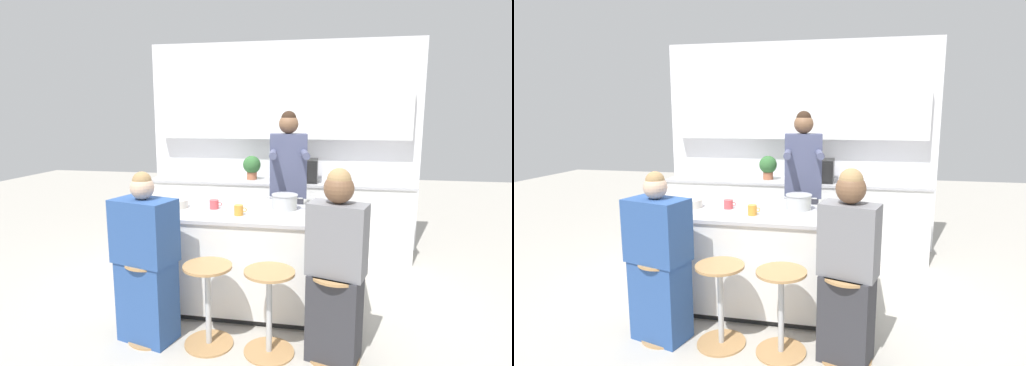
% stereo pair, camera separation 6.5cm
% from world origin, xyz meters
% --- Properties ---
extents(ground_plane, '(16.00, 16.00, 0.00)m').
position_xyz_m(ground_plane, '(0.00, 0.00, 0.00)').
color(ground_plane, '#B2ADA3').
extents(wall_back, '(3.56, 0.22, 2.70)m').
position_xyz_m(wall_back, '(0.00, 1.90, 1.54)').
color(wall_back, white).
rests_on(wall_back, ground_plane).
extents(back_counter, '(3.30, 0.61, 0.94)m').
position_xyz_m(back_counter, '(0.00, 1.61, 0.47)').
color(back_counter, white).
rests_on(back_counter, ground_plane).
extents(kitchen_island, '(1.78, 0.76, 0.91)m').
position_xyz_m(kitchen_island, '(0.00, 0.00, 0.46)').
color(kitchen_island, black).
rests_on(kitchen_island, ground_plane).
extents(bar_stool_leftmost, '(0.38, 0.38, 0.65)m').
position_xyz_m(bar_stool_leftmost, '(-0.71, -0.64, 0.35)').
color(bar_stool_leftmost, tan).
rests_on(bar_stool_leftmost, ground_plane).
extents(bar_stool_center_left, '(0.38, 0.38, 0.65)m').
position_xyz_m(bar_stool_center_left, '(-0.24, -0.65, 0.35)').
color(bar_stool_center_left, tan).
rests_on(bar_stool_center_left, ground_plane).
extents(bar_stool_center_right, '(0.38, 0.38, 0.65)m').
position_xyz_m(bar_stool_center_right, '(0.24, -0.68, 0.35)').
color(bar_stool_center_right, tan).
rests_on(bar_stool_center_right, ground_plane).
extents(bar_stool_rightmost, '(0.38, 0.38, 0.65)m').
position_xyz_m(bar_stool_rightmost, '(0.71, -0.65, 0.35)').
color(bar_stool_rightmost, tan).
rests_on(bar_stool_rightmost, ground_plane).
extents(person_cooking, '(0.45, 0.62, 1.80)m').
position_xyz_m(person_cooking, '(0.23, 0.68, 0.91)').
color(person_cooking, '#383842').
rests_on(person_cooking, ground_plane).
extents(person_wrapped_blanket, '(0.52, 0.39, 1.34)m').
position_xyz_m(person_wrapped_blanket, '(-0.73, -0.66, 0.63)').
color(person_wrapped_blanket, '#2D5193').
rests_on(person_wrapped_blanket, ground_plane).
extents(person_seated_near, '(0.44, 0.36, 1.41)m').
position_xyz_m(person_seated_near, '(0.71, -0.66, 0.65)').
color(person_seated_near, '#333338').
rests_on(person_seated_near, ground_plane).
extents(cooking_pot, '(0.33, 0.24, 0.14)m').
position_xyz_m(cooking_pot, '(0.25, 0.16, 0.98)').
color(cooking_pot, '#B7BABC').
rests_on(cooking_pot, kitchen_island).
extents(fruit_bowl, '(0.23, 0.23, 0.07)m').
position_xyz_m(fruit_bowl, '(-0.75, 0.04, 0.94)').
color(fruit_bowl, silver).
rests_on(fruit_bowl, kitchen_island).
extents(coffee_cup_near, '(0.11, 0.08, 0.09)m').
position_xyz_m(coffee_cup_near, '(-0.11, -0.13, 0.95)').
color(coffee_cup_near, orange).
rests_on(coffee_cup_near, kitchen_island).
extents(coffee_cup_far, '(0.12, 0.08, 0.08)m').
position_xyz_m(coffee_cup_far, '(-0.39, 0.06, 0.95)').
color(coffee_cup_far, '#DB4C51').
rests_on(coffee_cup_far, kitchen_island).
extents(banana_bunch, '(0.18, 0.13, 0.06)m').
position_xyz_m(banana_bunch, '(0.52, 0.05, 0.93)').
color(banana_bunch, yellow).
rests_on(banana_bunch, kitchen_island).
extents(microwave, '(0.49, 0.40, 0.28)m').
position_xyz_m(microwave, '(0.26, 1.58, 1.08)').
color(microwave, black).
rests_on(microwave, back_counter).
extents(potted_plant, '(0.23, 0.23, 0.31)m').
position_xyz_m(potted_plant, '(-0.34, 1.61, 1.11)').
color(potted_plant, '#A86042').
rests_on(potted_plant, back_counter).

